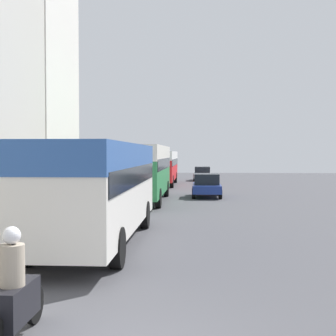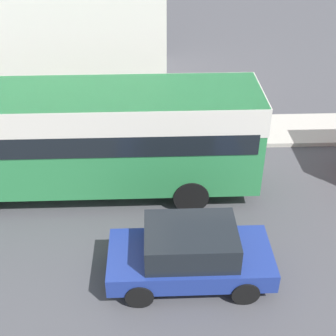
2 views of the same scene
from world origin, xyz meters
name	(u,v)px [view 2 (image 2 of 2)]	position (x,y,z in m)	size (l,w,h in m)	color
bus_following	(77,130)	(-1.79, 20.42, 2.07)	(2.49, 10.23, 3.20)	#2D8447
car_far_curb	(190,253)	(1.88, 23.36, 0.77)	(1.82, 3.81, 1.48)	navy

